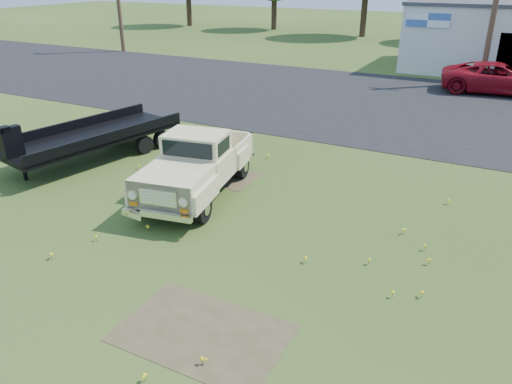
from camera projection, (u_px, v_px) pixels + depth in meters
ground at (218, 240)px, 12.04m from camera, size 140.00×140.00×0.00m
asphalt_lot at (379, 103)px, 24.18m from camera, size 90.00×14.00×0.02m
dirt_patch_a at (203, 333)px, 8.98m from camera, size 3.00×2.00×0.01m
dirt_patch_b at (221, 176)px, 15.71m from camera, size 2.20×1.60×0.01m
vintage_pickup_truck at (197, 164)px, 14.10m from camera, size 2.84×5.39×1.86m
flatbed_trailer at (92, 133)px, 16.84m from camera, size 3.50×6.91×1.80m
red_pickup at (498, 78)px, 25.77m from camera, size 5.78×3.17×1.54m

